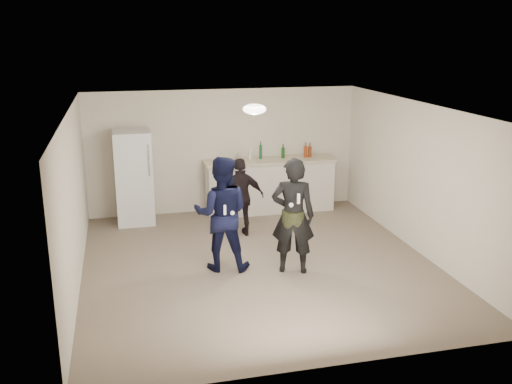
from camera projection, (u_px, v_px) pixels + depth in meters
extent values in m
plane|color=#6B5B4C|center=(259.00, 264.00, 9.15)|extent=(6.00, 6.00, 0.00)
plane|color=silver|center=(259.00, 108.00, 8.47)|extent=(6.00, 6.00, 0.00)
plane|color=beige|center=(224.00, 151.00, 11.62)|extent=(6.00, 0.00, 6.00)
plane|color=beige|center=(327.00, 263.00, 6.01)|extent=(6.00, 0.00, 6.00)
plane|color=beige|center=(74.00, 201.00, 8.19)|extent=(0.00, 6.00, 6.00)
plane|color=beige|center=(420.00, 179.00, 9.43)|extent=(0.00, 6.00, 6.00)
cube|color=beige|center=(270.00, 187.00, 11.71)|extent=(2.60, 0.56, 1.05)
cube|color=beige|center=(270.00, 161.00, 11.56)|extent=(2.68, 0.64, 0.04)
cube|color=white|center=(134.00, 177.00, 10.93)|extent=(0.70, 0.70, 1.80)
cylinder|color=#BABABE|center=(149.00, 160.00, 10.53)|extent=(0.02, 0.02, 0.60)
ellipsoid|color=white|center=(254.00, 109.00, 8.77)|extent=(0.36, 0.36, 0.16)
cylinder|color=silver|center=(239.00, 157.00, 11.42)|extent=(0.08, 0.08, 0.17)
imported|color=#0E133C|center=(222.00, 214.00, 8.77)|extent=(1.02, 0.88, 1.80)
imported|color=black|center=(293.00, 216.00, 8.65)|extent=(0.76, 0.62, 1.81)
cylinder|color=#363C1B|center=(293.00, 219.00, 8.66)|extent=(0.34, 0.34, 0.28)
imported|color=black|center=(241.00, 197.00, 10.26)|extent=(0.85, 0.37, 1.44)
cube|color=white|center=(225.00, 210.00, 8.46)|extent=(0.04, 0.04, 0.15)
sphere|color=white|center=(232.00, 213.00, 8.54)|extent=(0.07, 0.07, 0.07)
cube|color=white|center=(298.00, 199.00, 8.32)|extent=(0.04, 0.04, 0.15)
sphere|color=white|center=(291.00, 205.00, 8.35)|extent=(0.07, 0.07, 0.07)
cylinder|color=#923715|center=(306.00, 152.00, 11.75)|extent=(0.07, 0.07, 0.23)
cylinder|color=#164F29|center=(261.00, 152.00, 11.60)|extent=(0.06, 0.06, 0.28)
cylinder|color=maroon|center=(310.00, 152.00, 11.77)|extent=(0.08, 0.08, 0.22)
cylinder|color=white|center=(250.00, 155.00, 11.61)|extent=(0.07, 0.07, 0.17)
cylinder|color=#154B16|center=(283.00, 153.00, 11.69)|extent=(0.07, 0.07, 0.21)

